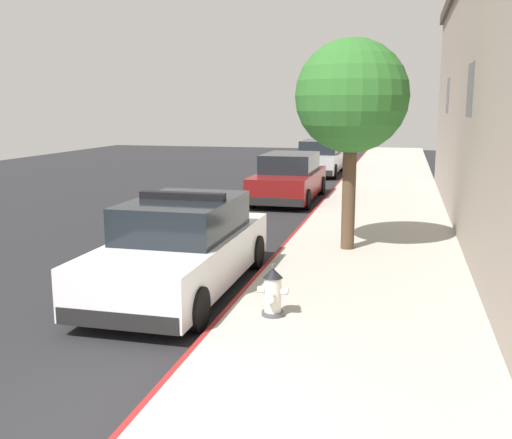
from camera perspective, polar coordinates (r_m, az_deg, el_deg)
ground_plane at (r=16.25m, az=-10.17°, el=-0.70°), size 32.51×60.00×0.20m
sidewalk_pavement at (r=14.84m, az=11.48°, el=-1.15°), size 3.66×60.00×0.15m
curb_painted_edge at (r=15.03m, az=4.35°, el=-0.82°), size 0.08×60.00×0.15m
police_cruiser at (r=10.13m, az=-7.10°, el=-2.69°), size 1.94×4.84×1.68m
parked_car_silver_ahead at (r=19.83m, az=3.20°, el=3.97°), size 1.94×4.84×1.56m
parked_car_dark_far at (r=27.75m, az=6.17°, el=5.88°), size 1.94×4.84×1.56m
fire_hydrant at (r=8.50m, az=1.62°, el=-6.98°), size 0.44×0.40×0.76m
street_tree at (r=12.34m, az=9.17°, el=11.50°), size 2.29×2.29×4.30m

